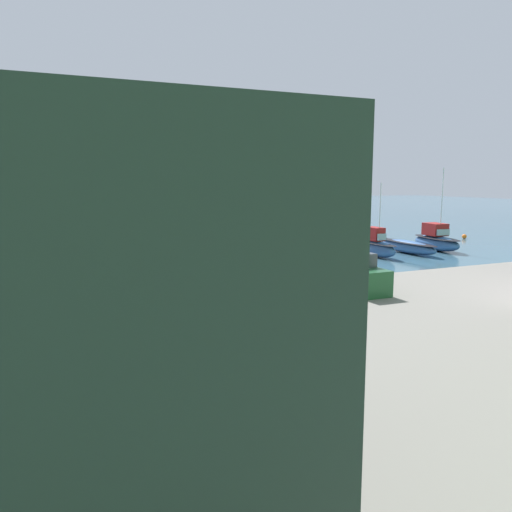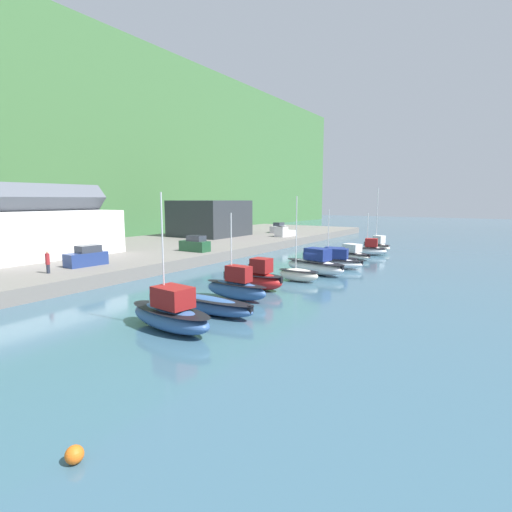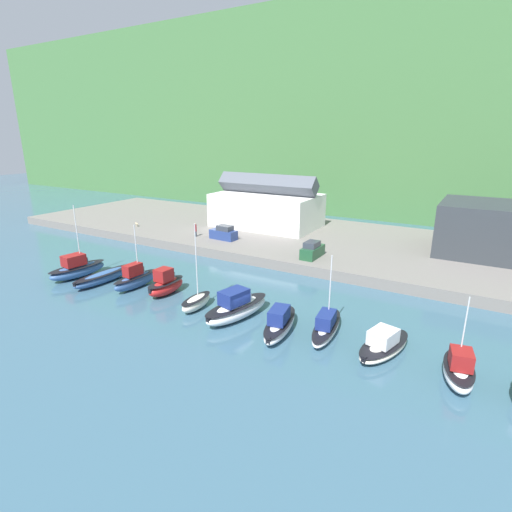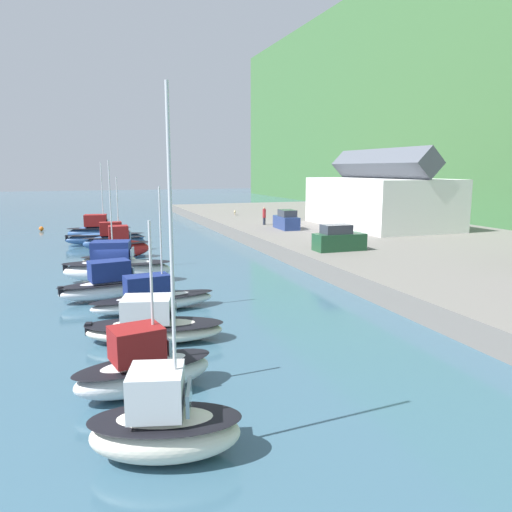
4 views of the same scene
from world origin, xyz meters
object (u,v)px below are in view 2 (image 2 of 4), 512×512
Objects in this scene: moored_boat_8 at (350,253)px; pickup_truck_0 at (284,232)px; moored_boat_6 at (335,261)px; parked_car_0 at (87,257)px; moored_boat_3 at (260,278)px; moored_boat_5 at (315,264)px; moored_boat_2 at (236,287)px; parked_car_2 at (278,228)px; moored_boat_4 at (299,274)px; moored_boat_0 at (170,314)px; person_on_quay at (48,262)px; moored_boat_10 at (378,246)px; parked_car_1 at (195,245)px; moored_boat_9 at (370,249)px; mooring_buoy_0 at (74,455)px; moored_boat_7 at (332,257)px; moored_boat_1 at (207,304)px.

pickup_truck_0 is at bearing 69.11° from moored_boat_8.
moored_boat_6 is 1.66× the size of parked_car_0.
moored_boat_6 is at bearing -157.70° from moored_boat_8.
moored_boat_5 is (9.91, -1.13, -0.00)m from moored_boat_3.
parked_car_2 is (47.47, 22.88, 1.17)m from moored_boat_2.
moored_boat_4 is at bearing -13.90° from moored_boat_3.
moored_boat_5 is at bearing -138.90° from parked_car_0.
person_on_quay is (3.00, 18.97, 1.35)m from moored_boat_0.
parked_car_1 is at bearing 156.98° from moored_boat_10.
parked_car_0 is (-5.21, 18.41, 1.15)m from moored_boat_3.
moored_boat_5 is 23.26m from moored_boat_10.
moored_boat_6 is 14.07m from moored_boat_9.
parked_car_0 is (7.73, 19.86, 1.17)m from moored_boat_0.
person_on_quay is (-38.72, 19.06, 1.51)m from moored_boat_9.
mooring_buoy_0 is (-19.83, -7.85, -0.78)m from moored_boat_2.
moored_boat_9 reaches higher than moored_boat_8.
moored_boat_7 reaches higher than person_on_quay.
moored_boat_1 is 25.78m from parked_car_1.
moored_boat_6 is at bearing -0.89° from moored_boat_1.
moored_boat_1 is 1.20× the size of moored_boat_8.
moored_boat_8 is 1.63× the size of parked_car_1.
parked_car_0 is (-19.92, 20.02, 1.37)m from moored_boat_6.
moored_boat_10 reaches higher than moored_boat_2.
moored_boat_2 is at bearing -166.68° from moored_boat_10.
parked_car_1 is 1.97× the size of person_on_quay.
pickup_truck_0 is at bearing 22.87° from mooring_buoy_0.
moored_boat_5 is 0.79× the size of moored_boat_10.
moored_boat_2 is at bearing -173.57° from parked_car_0.
moored_boat_8 is at bearing 8.12° from moored_boat_0.
parked_car_0 and parked_car_1 have the same top height.
moored_boat_10 reaches higher than moored_boat_4.
moored_boat_4 reaches higher than moored_boat_8.
moored_boat_3 is 33.20m from moored_boat_10.
moored_boat_4 is at bearing -164.93° from moored_boat_5.
moored_boat_4 is 18.69m from parked_car_1.
moored_boat_3 is 1.17× the size of parked_car_2.
moored_boat_5 reaches higher than mooring_buoy_0.
parked_car_0 is (3.53, 19.39, 1.55)m from moored_boat_1.
moored_boat_6 is at bearing -5.50° from moored_boat_3.
moored_boat_7 is (13.02, 1.62, 0.02)m from moored_boat_4.
moored_boat_10 reaches higher than moored_boat_7.
moored_boat_3 is 0.62× the size of moored_boat_5.
moored_boat_0 is 61.11m from parked_car_2.
moored_boat_10 is 2.09× the size of pickup_truck_0.
moored_boat_0 is at bearing -171.65° from moored_boat_2.
parked_car_0 is 32.67m from mooring_buoy_0.
parked_car_1 is at bearing -93.25° from parked_car_0.
moored_boat_7 is 33.16m from person_on_quay.
parked_car_0 is (-15.12, 19.55, 1.15)m from moored_boat_5.
moored_boat_7 reaches higher than parked_car_2.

